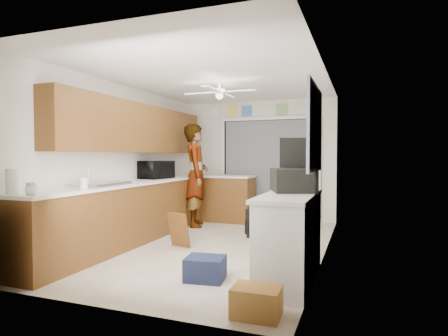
% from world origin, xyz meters
% --- Properties ---
extents(floor, '(5.00, 5.00, 0.00)m').
position_xyz_m(floor, '(0.00, 0.00, 0.00)').
color(floor, '#BCAC97').
rests_on(floor, ground).
extents(ceiling, '(5.00, 5.00, 0.00)m').
position_xyz_m(ceiling, '(0.00, 0.00, 2.50)').
color(ceiling, white).
rests_on(ceiling, ground).
extents(wall_back, '(3.20, 0.00, 3.20)m').
position_xyz_m(wall_back, '(0.00, 2.50, 1.25)').
color(wall_back, white).
rests_on(wall_back, ground).
extents(wall_front, '(3.20, 0.00, 3.20)m').
position_xyz_m(wall_front, '(0.00, -2.50, 1.25)').
color(wall_front, white).
rests_on(wall_front, ground).
extents(wall_left, '(0.00, 5.00, 5.00)m').
position_xyz_m(wall_left, '(-1.60, 0.00, 1.25)').
color(wall_left, white).
rests_on(wall_left, ground).
extents(wall_right, '(0.00, 5.00, 5.00)m').
position_xyz_m(wall_right, '(1.60, 0.00, 1.25)').
color(wall_right, white).
rests_on(wall_right, ground).
extents(left_base_cabinets, '(0.60, 4.80, 0.90)m').
position_xyz_m(left_base_cabinets, '(-1.30, 0.00, 0.45)').
color(left_base_cabinets, brown).
rests_on(left_base_cabinets, floor).
extents(left_countertop, '(0.62, 4.80, 0.04)m').
position_xyz_m(left_countertop, '(-1.29, 0.00, 0.92)').
color(left_countertop, white).
rests_on(left_countertop, left_base_cabinets).
extents(upper_cabinets, '(0.32, 4.00, 0.80)m').
position_xyz_m(upper_cabinets, '(-1.44, 0.20, 1.80)').
color(upper_cabinets, brown).
rests_on(upper_cabinets, wall_left).
extents(sink_basin, '(0.50, 0.76, 0.06)m').
position_xyz_m(sink_basin, '(-1.29, -1.00, 0.95)').
color(sink_basin, silver).
rests_on(sink_basin, left_countertop).
extents(faucet, '(0.03, 0.03, 0.22)m').
position_xyz_m(faucet, '(-1.48, -1.00, 1.05)').
color(faucet, silver).
rests_on(faucet, left_countertop).
extents(peninsula_base, '(1.00, 0.60, 0.90)m').
position_xyz_m(peninsula_base, '(-0.50, 2.00, 0.45)').
color(peninsula_base, brown).
rests_on(peninsula_base, floor).
extents(peninsula_top, '(1.04, 0.64, 0.04)m').
position_xyz_m(peninsula_top, '(-0.50, 2.00, 0.92)').
color(peninsula_top, white).
rests_on(peninsula_top, peninsula_base).
extents(back_opening_recess, '(2.00, 0.06, 2.10)m').
position_xyz_m(back_opening_recess, '(0.25, 2.47, 1.05)').
color(back_opening_recess, black).
rests_on(back_opening_recess, wall_back).
extents(curtain_panel, '(1.90, 0.03, 2.05)m').
position_xyz_m(curtain_panel, '(0.25, 2.43, 1.05)').
color(curtain_panel, slate).
rests_on(curtain_panel, wall_back).
extents(door_trim_left, '(0.06, 0.04, 2.10)m').
position_xyz_m(door_trim_left, '(-0.77, 2.44, 1.05)').
color(door_trim_left, white).
rests_on(door_trim_left, wall_back).
extents(door_trim_right, '(0.06, 0.04, 2.10)m').
position_xyz_m(door_trim_right, '(1.27, 2.44, 1.05)').
color(door_trim_right, white).
rests_on(door_trim_right, wall_back).
extents(door_trim_head, '(2.10, 0.04, 0.06)m').
position_xyz_m(door_trim_head, '(0.25, 2.44, 2.12)').
color(door_trim_head, white).
rests_on(door_trim_head, wall_back).
extents(header_frame_0, '(0.22, 0.02, 0.22)m').
position_xyz_m(header_frame_0, '(-0.60, 2.47, 2.30)').
color(header_frame_0, '#EDE14F').
rests_on(header_frame_0, wall_back).
extents(header_frame_1, '(0.22, 0.02, 0.22)m').
position_xyz_m(header_frame_1, '(-0.25, 2.47, 2.30)').
color(header_frame_1, '#4B78C9').
rests_on(header_frame_1, wall_back).
extents(header_frame_3, '(0.22, 0.02, 0.22)m').
position_xyz_m(header_frame_3, '(0.50, 2.47, 2.30)').
color(header_frame_3, '#7EB768').
rests_on(header_frame_3, wall_back).
extents(header_frame_4, '(0.22, 0.02, 0.22)m').
position_xyz_m(header_frame_4, '(0.90, 2.47, 2.30)').
color(header_frame_4, silver).
rests_on(header_frame_4, wall_back).
extents(route66_sign, '(0.22, 0.02, 0.26)m').
position_xyz_m(route66_sign, '(-0.95, 2.47, 2.30)').
color(route66_sign, silver).
rests_on(route66_sign, wall_back).
extents(right_counter_base, '(0.50, 1.40, 0.90)m').
position_xyz_m(right_counter_base, '(1.35, -1.20, 0.45)').
color(right_counter_base, white).
rests_on(right_counter_base, floor).
extents(right_counter_top, '(0.54, 1.44, 0.04)m').
position_xyz_m(right_counter_top, '(1.34, -1.20, 0.92)').
color(right_counter_top, white).
rests_on(right_counter_top, right_counter_base).
extents(abstract_painting, '(0.03, 1.15, 0.95)m').
position_xyz_m(abstract_painting, '(1.58, -1.00, 1.65)').
color(abstract_painting, '#E2537D').
rests_on(abstract_painting, wall_right).
extents(ceiling_fan, '(1.14, 1.14, 0.24)m').
position_xyz_m(ceiling_fan, '(0.00, 0.20, 2.32)').
color(ceiling_fan, white).
rests_on(ceiling_fan, ceiling).
extents(microwave, '(0.48, 0.63, 0.31)m').
position_xyz_m(microwave, '(-1.34, 0.57, 1.10)').
color(microwave, black).
rests_on(microwave, left_countertop).
extents(cup, '(0.14, 0.14, 0.10)m').
position_xyz_m(cup, '(-1.17, -2.25, 0.99)').
color(cup, white).
rests_on(cup, left_countertop).
extents(jar_a, '(0.13, 0.13, 0.14)m').
position_xyz_m(jar_a, '(-1.13, -1.50, 1.01)').
color(jar_a, silver).
rests_on(jar_a, left_countertop).
extents(jar_b, '(0.11, 0.11, 0.13)m').
position_xyz_m(jar_b, '(-1.19, -2.23, 1.01)').
color(jar_b, silver).
rests_on(jar_b, left_countertop).
extents(paper_towel_roll, '(0.14, 0.14, 0.27)m').
position_xyz_m(paper_towel_roll, '(-1.44, -2.25, 1.08)').
color(paper_towel_roll, white).
rests_on(paper_towel_roll, left_countertop).
extents(suitcase, '(0.63, 0.73, 0.26)m').
position_xyz_m(suitcase, '(1.32, -0.89, 1.07)').
color(suitcase, black).
rests_on(suitcase, right_counter_top).
extents(suitcase_rim, '(0.61, 0.70, 0.02)m').
position_xyz_m(suitcase_rim, '(1.32, -0.89, 0.96)').
color(suitcase_rim, yellow).
rests_on(suitcase_rim, suitcase).
extents(suitcase_lid, '(0.40, 0.17, 0.50)m').
position_xyz_m(suitcase_lid, '(1.32, -0.60, 1.32)').
color(suitcase_lid, black).
rests_on(suitcase_lid, suitcase).
extents(cardboard_box, '(0.41, 0.31, 0.25)m').
position_xyz_m(cardboard_box, '(1.25, -2.20, 0.13)').
color(cardboard_box, '#C38A3D').
rests_on(cardboard_box, floor).
extents(navy_crate, '(0.45, 0.39, 0.25)m').
position_xyz_m(navy_crate, '(0.48, -1.50, 0.13)').
color(navy_crate, '#151B35').
rests_on(navy_crate, floor).
extents(cabinet_door_panel, '(0.37, 0.21, 0.51)m').
position_xyz_m(cabinet_door_panel, '(-0.45, -0.32, 0.26)').
color(cabinet_door_panel, brown).
rests_on(cabinet_door_panel, floor).
extents(man, '(0.70, 0.83, 1.94)m').
position_xyz_m(man, '(-0.90, 1.29, 0.97)').
color(man, white).
rests_on(man, floor).
extents(dog, '(0.47, 0.65, 0.47)m').
position_xyz_m(dog, '(0.34, 0.82, 0.24)').
color(dog, black).
rests_on(dog, floor).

